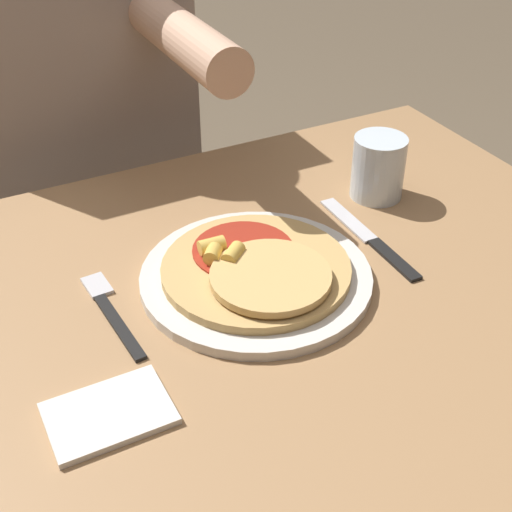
# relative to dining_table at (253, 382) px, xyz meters

# --- Properties ---
(dining_table) EXTENTS (1.09, 0.83, 0.73)m
(dining_table) POSITION_rel_dining_table_xyz_m (0.00, 0.00, 0.00)
(dining_table) COLOR #9E754C
(dining_table) RESTS_ON ground_plane
(plate) EXTENTS (0.29, 0.29, 0.01)m
(plate) POSITION_rel_dining_table_xyz_m (0.03, 0.05, 0.12)
(plate) COLOR silver
(plate) RESTS_ON dining_table
(pizza) EXTENTS (0.24, 0.24, 0.04)m
(pizza) POSITION_rel_dining_table_xyz_m (0.03, 0.05, 0.14)
(pizza) COLOR tan
(pizza) RESTS_ON plate
(fork) EXTENTS (0.03, 0.18, 0.00)m
(fork) POSITION_rel_dining_table_xyz_m (-0.15, 0.08, 0.12)
(fork) COLOR black
(fork) RESTS_ON dining_table
(knife) EXTENTS (0.02, 0.22, 0.00)m
(knife) POSITION_rel_dining_table_xyz_m (0.22, 0.07, 0.12)
(knife) COLOR black
(knife) RESTS_ON dining_table
(drinking_glass) EXTENTS (0.08, 0.08, 0.09)m
(drinking_glass) POSITION_rel_dining_table_xyz_m (0.29, 0.16, 0.16)
(drinking_glass) COLOR silver
(drinking_glass) RESTS_ON dining_table
(napkin) EXTENTS (0.12, 0.09, 0.01)m
(napkin) POSITION_rel_dining_table_xyz_m (-0.20, -0.08, 0.12)
(napkin) COLOR silver
(napkin) RESTS_ON dining_table
(person_diner) EXTENTS (0.39, 0.52, 1.27)m
(person_diner) POSITION_rel_dining_table_xyz_m (-0.04, 0.62, 0.13)
(person_diner) COLOR #2D2D38
(person_diner) RESTS_ON ground_plane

